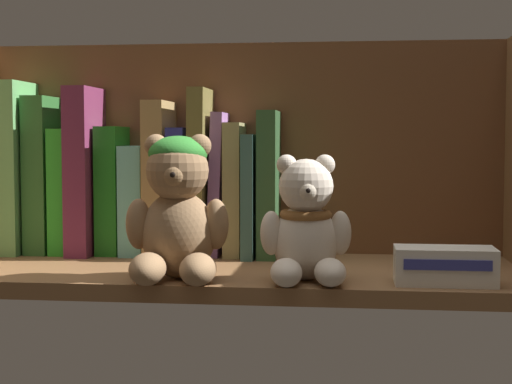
{
  "coord_description": "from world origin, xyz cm",
  "views": [
    {
      "loc": [
        15.68,
        -99.47,
        18.28
      ],
      "look_at": [
        3.66,
        0.0,
        11.65
      ],
      "focal_mm": 55.78,
      "sensor_mm": 36.0,
      "label": 1
    }
  ],
  "objects": [
    {
      "name": "shelf_back_panel",
      "position": [
        0.0,
        14.32,
        16.02
      ],
      "size": [
        75.7,
        1.2,
        32.03
      ],
      "primitive_type": "cube",
      "color": "brown",
      "rests_on": "ground"
    },
    {
      "name": "small_product_box",
      "position": [
        26.16,
        -8.88,
        4.08
      ],
      "size": [
        11.19,
        5.76,
        4.15
      ],
      "color": "silver",
      "rests_on": "shelf_board"
    },
    {
      "name": "book_12",
      "position": [
        1.81,
        11.44,
        10.48
      ],
      "size": [
        1.64,
        13.82,
        16.96
      ],
      "primitive_type": "cube",
      "color": "#37605B",
      "rests_on": "shelf_board"
    },
    {
      "name": "book_9",
      "position": [
        -5.3,
        11.44,
        13.65
      ],
      "size": [
        2.52,
        13.22,
        23.32
      ],
      "primitive_type": "cube",
      "rotation": [
        0.0,
        0.01,
        0.0
      ],
      "color": "olive",
      "rests_on": "shelf_board"
    },
    {
      "name": "book_1",
      "position": [
        -31.7,
        11.44,
        14.23
      ],
      "size": [
        2.64,
        13.66,
        24.46
      ],
      "primitive_type": "cube",
      "color": "#62A960",
      "rests_on": "shelf_board"
    },
    {
      "name": "book_4",
      "position": [
        -21.77,
        11.44,
        13.78
      ],
      "size": [
        3.26,
        14.47,
        23.57
      ],
      "primitive_type": "cube",
      "color": "#70284B",
      "rests_on": "shelf_board"
    },
    {
      "name": "book_3",
      "position": [
        -25.07,
        11.44,
        10.88
      ],
      "size": [
        2.53,
        11.03,
        17.76
      ],
      "primitive_type": "cube",
      "color": "green",
      "rests_on": "shelf_board"
    },
    {
      "name": "book_6",
      "position": [
        -14.57,
        11.44,
        9.69
      ],
      "size": [
        3.23,
        11.54,
        15.37
      ],
      "primitive_type": "cube",
      "color": "#74CEC3",
      "rests_on": "shelf_board"
    },
    {
      "name": "book_0",
      "position": [
        -34.29,
        11.44,
        13.43
      ],
      "size": [
        1.73,
        12.51,
        22.85
      ],
      "primitive_type": "cube",
      "color": "#45736D",
      "rests_on": "shelf_board"
    },
    {
      "name": "book_11",
      "position": [
        -0.59,
        11.44,
        11.29
      ],
      "size": [
        2.35,
        10.05,
        18.59
      ],
      "primitive_type": "cube",
      "color": "#9E935E",
      "rests_on": "shelf_board"
    },
    {
      "name": "book_13",
      "position": [
        4.32,
        11.44,
        12.1
      ],
      "size": [
        2.57,
        12.64,
        20.19
      ],
      "primitive_type": "cube",
      "color": "#315930",
      "rests_on": "shelf_board"
    },
    {
      "name": "teddy_bear_smaller",
      "position": [
        10.51,
        -8.85,
        8.22
      ],
      "size": [
        10.76,
        11.09,
        14.56
      ],
      "color": "beige",
      "rests_on": "shelf_board"
    },
    {
      "name": "book_2",
      "position": [
        -28.35,
        11.44,
        13.19
      ],
      "size": [
        3.24,
        11.06,
        22.37
      ],
      "primitive_type": "cube",
      "color": "#2E692D",
      "rests_on": "shelf_board"
    },
    {
      "name": "book_8",
      "position": [
        -8.01,
        11.44,
        10.94
      ],
      "size": [
        2.39,
        13.56,
        17.87
      ],
      "primitive_type": "cube",
      "color": "#2E3295",
      "rests_on": "shelf_board"
    },
    {
      "name": "book_5",
      "position": [
        -18.17,
        11.44,
        11.04
      ],
      "size": [
        3.14,
        10.11,
        18.08
      ],
      "primitive_type": "cube",
      "color": "#228420",
      "rests_on": "shelf_board"
    },
    {
      "name": "shelf_board",
      "position": [
        0.0,
        0.0,
        1.0
      ],
      "size": [
        73.3,
        27.43,
        2.0
      ],
      "primitive_type": "cube",
      "color": "brown",
      "rests_on": "ground"
    },
    {
      "name": "teddy_bear_larger",
      "position": [
        -4.43,
        -9.28,
        10.02
      ],
      "size": [
        12.42,
        12.68,
        16.92
      ],
      "color": "#93704C",
      "rests_on": "shelf_board"
    },
    {
      "name": "book_7",
      "position": [
        -11.08,
        11.44,
        12.79
      ],
      "size": [
        2.95,
        13.69,
        21.58
      ],
      "primitive_type": "cube",
      "color": "tan",
      "rests_on": "shelf_board"
    },
    {
      "name": "book_10",
      "position": [
        -2.97,
        11.44,
        12.01
      ],
      "size": [
        2.35,
        9.14,
        20.07
      ],
      "primitive_type": "cube",
      "rotation": [
        0.0,
        0.04,
        0.0
      ],
      "color": "#8B5EA1",
      "rests_on": "shelf_board"
    }
  ]
}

